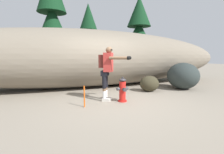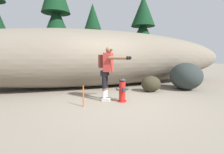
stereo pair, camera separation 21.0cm
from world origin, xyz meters
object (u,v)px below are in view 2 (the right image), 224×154
(fire_hydrant, at_px, (122,90))
(utility_worker, at_px, (108,67))
(boulder_mid, at_px, (151,84))
(boulder_large, at_px, (186,76))
(survey_stake, at_px, (83,96))

(fire_hydrant, xyz_separation_m, utility_worker, (-0.39, 0.26, 0.71))
(boulder_mid, bearing_deg, boulder_large, -2.92)
(boulder_mid, bearing_deg, utility_worker, -161.07)
(boulder_large, bearing_deg, fire_hydrant, -165.14)
(boulder_large, bearing_deg, survey_stake, -167.52)
(utility_worker, distance_m, survey_stake, 1.21)
(boulder_large, xyz_separation_m, survey_stake, (-4.53, -1.00, -0.27))
(utility_worker, xyz_separation_m, survey_stake, (-0.84, -0.39, -0.78))
(boulder_large, relative_size, boulder_mid, 1.84)
(boulder_large, distance_m, boulder_mid, 1.68)
(survey_stake, bearing_deg, utility_worker, 24.88)
(fire_hydrant, xyz_separation_m, boulder_large, (3.30, 0.88, 0.21))
(fire_hydrant, distance_m, boulder_mid, 1.90)
(utility_worker, height_order, boulder_mid, utility_worker)
(utility_worker, bearing_deg, boulder_large, 43.26)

